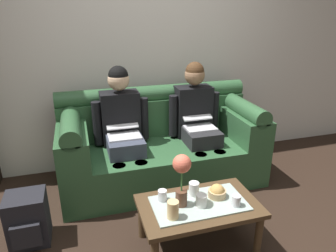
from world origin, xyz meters
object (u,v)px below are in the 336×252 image
couch (161,146)px  cup_near_left (201,201)px  flower_vase (182,174)px  person_right (197,117)px  person_left (122,125)px  snack_bowl (217,192)px  cup_near_right (173,210)px  cup_far_center (194,189)px  cup_far_right (236,201)px  backpack_left (28,220)px  cup_far_left (162,195)px  coffee_table (199,209)px

couch → cup_near_left: bearing=-90.2°
flower_vase → person_right: bearing=63.4°
person_left → snack_bowl: bearing=-61.7°
cup_near_left → cup_near_right: cup_near_right is taller
cup_near_right → couch: bearing=78.6°
cup_far_center → cup_far_right: bearing=-42.0°
cup_far_right → backpack_left: (-1.49, 0.52, -0.22)m
flower_vase → snack_bowl: size_ratio=2.95×
cup_near_left → snack_bowl: bearing=25.3°
cup_far_left → cup_far_right: 0.54m
cup_far_center → person_right: bearing=67.8°
snack_bowl → backpack_left: bearing=165.3°
coffee_table → backpack_left: size_ratio=2.13×
coffee_table → cup_far_left: size_ratio=10.59×
coffee_table → person_left: bearing=110.2°
flower_vase → snack_bowl: 0.37m
person_right → cup_far_left: 1.18m
person_left → couch: bearing=0.4°
snack_bowl → cup_far_left: (-0.41, 0.07, 0.00)m
cup_far_center → cup_far_left: bearing=-180.0°
flower_vase → snack_bowl: bearing=4.6°
cup_near_left → couch: bearing=89.8°
couch → person_left: person_left is taller
flower_vase → cup_far_left: bearing=140.8°
flower_vase → cup_near_left: bearing=-22.9°
person_left → cup_far_center: size_ratio=11.53×
cup_far_left → cup_far_right: size_ratio=1.00×
flower_vase → cup_far_left: size_ratio=4.82×
couch → cup_far_right: bearing=-78.3°
cup_far_left → person_right: bearing=56.1°
snack_bowl → coffee_table: bearing=-166.7°
cup_far_right → cup_near_left: bearing=164.7°
cup_far_right → backpack_left: cup_far_right is taller
person_left → person_right: same height
backpack_left → cup_near_right: bearing=-27.1°
cup_far_left → cup_far_right: bearing=-23.8°
couch → coffee_table: size_ratio=2.28×
cup_far_right → backpack_left: 1.60m
couch → snack_bowl: 1.05m
couch → cup_far_center: (0.00, -0.96, 0.07)m
person_left → cup_near_right: (0.16, -1.18, -0.21)m
cup_near_left → cup_far_center: bearing=87.4°
cup_far_center → cup_far_left: size_ratio=1.26×
person_left → snack_bowl: (0.55, -1.03, -0.23)m
couch → person_right: (0.39, -0.00, 0.28)m
cup_near_left → cup_far_right: bearing=-15.3°
couch → coffee_table: (0.00, -1.07, -0.05)m
coffee_table → flower_vase: (-0.13, 0.01, 0.32)m
person_left → coffee_table: 1.18m
cup_near_left → person_left: bearing=109.3°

